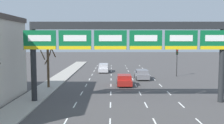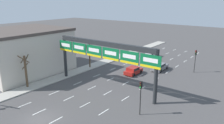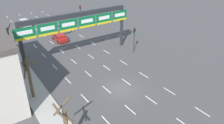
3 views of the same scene
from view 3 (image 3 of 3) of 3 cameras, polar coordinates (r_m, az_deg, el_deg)
The scene contains 12 objects.
ground_plane at distance 29.37m, azimuth 2.37°, elevation -7.08°, with size 220.00×220.00×0.00m, color #474444.
sidewalk_left at distance 25.86m, azimuth -15.54°, elevation -13.58°, with size 2.80×110.00×0.15m.
lane_dashes at distance 39.55m, azimuth -9.41°, elevation 2.17°, with size 10.02×67.00×0.01m.
sign_gantry at distance 36.11m, azimuth -9.08°, elevation 10.05°, with size 19.66×0.70×7.73m.
car_grey at distance 51.37m, azimuth -12.75°, elevation 8.76°, with size 1.93×4.58×1.45m.
suv_silver at distance 57.29m, azimuth -21.82°, elevation 9.49°, with size 1.83×4.67×1.55m.
car_red at distance 45.60m, azimuth -13.47°, elevation 6.28°, with size 1.93×4.12×1.44m.
traffic_light_near_gantry at distance 55.46m, azimuth -8.24°, elevation 13.14°, with size 0.30×0.35×4.49m.
traffic_light_mid_block at distance 38.65m, azimuth 5.87°, elevation 6.91°, with size 0.30×0.35×4.45m.
tree_bare_closest at distance 27.90m, azimuth -20.73°, elevation -3.55°, with size 1.98×1.97×5.53m.
tree_bare_second at distance 40.91m, azimuth -25.16°, elevation 5.30°, with size 1.85×1.80×5.74m.
tree_bare_third at distance 20.81m, azimuth -12.04°, elevation -15.63°, with size 1.97×1.99×5.10m.
Camera 3 is at (-14.74, -19.23, 16.61)m, focal length 35.00 mm.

